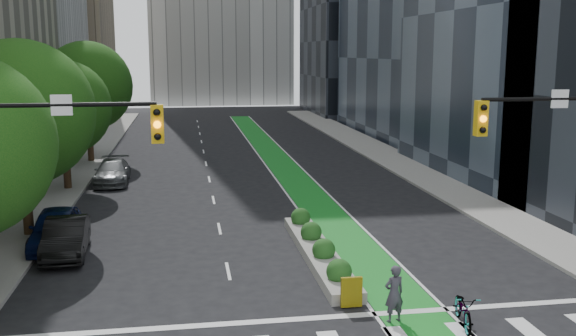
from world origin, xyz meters
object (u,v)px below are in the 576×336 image
object	(u,v)px
median_planter	(318,249)
parked_car_left_mid	(66,238)
parked_car_left_far	(112,172)
bicycle	(464,309)
cyclist	(394,294)
parked_car_left_near	(56,228)

from	to	relation	value
median_planter	parked_car_left_mid	distance (m)	10.26
parked_car_left_mid	parked_car_left_far	world-z (taller)	parked_car_left_mid
median_planter	parked_car_left_mid	world-z (taller)	parked_car_left_mid
median_planter	bicycle	distance (m)	7.71
cyclist	parked_car_left_mid	bearing A→B (deg)	-51.06
bicycle	cyclist	world-z (taller)	cyclist
cyclist	parked_car_left_far	world-z (taller)	cyclist
bicycle	cyclist	bearing A→B (deg)	174.67
parked_car_left_near	cyclist	bearing A→B (deg)	-42.44
cyclist	parked_car_left_mid	distance (m)	13.92
parked_car_left_mid	parked_car_left_far	xyz separation A→B (m)	(0.30, 14.76, -0.02)
median_planter	parked_car_left_far	bearing A→B (deg)	120.36
cyclist	parked_car_left_far	distance (m)	25.56
parked_car_left_far	parked_car_left_near	bearing A→B (deg)	-94.59
cyclist	parked_car_left_near	distance (m)	15.22
cyclist	parked_car_left_mid	xyz separation A→B (m)	(-11.08, 8.42, -0.16)
median_planter	cyclist	xyz separation A→B (m)	(1.01, -6.48, 0.54)
parked_car_left_near	parked_car_left_far	world-z (taller)	parked_car_left_near
cyclist	parked_car_left_mid	size ratio (longest dim) A/B	0.40
parked_car_left_near	parked_car_left_far	xyz separation A→B (m)	(0.92, 13.45, -0.09)
median_planter	cyclist	size ratio (longest dim) A/B	5.65
parked_car_left_near	parked_car_left_far	bearing A→B (deg)	83.33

